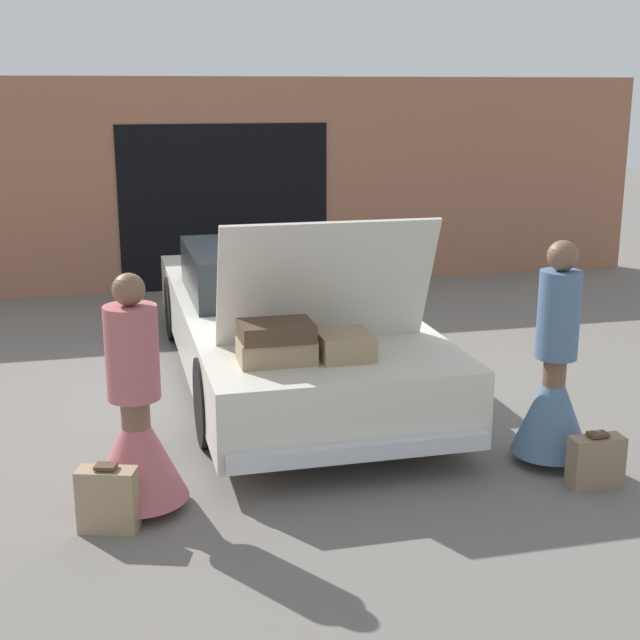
# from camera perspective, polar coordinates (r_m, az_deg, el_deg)

# --- Properties ---
(ground_plane) EXTENTS (40.00, 40.00, 0.00)m
(ground_plane) POSITION_cam_1_polar(r_m,az_deg,el_deg) (8.48, -2.22, -3.59)
(ground_plane) COLOR slate
(garage_wall_back) EXTENTS (12.00, 0.14, 2.80)m
(garage_wall_back) POSITION_cam_1_polar(r_m,az_deg,el_deg) (12.12, -6.18, 8.58)
(garage_wall_back) COLOR #9E664C
(garage_wall_back) RESTS_ON ground_plane
(car) EXTENTS (1.97, 5.12, 1.73)m
(car) POSITION_cam_1_polar(r_m,az_deg,el_deg) (8.34, -2.30, 0.07)
(car) COLOR silver
(car) RESTS_ON ground_plane
(person_left) EXTENTS (0.64, 0.64, 1.56)m
(person_left) POSITION_cam_1_polar(r_m,az_deg,el_deg) (5.83, -11.68, -6.81)
(person_left) COLOR brown
(person_left) RESTS_ON ground_plane
(person_right) EXTENTS (0.56, 0.56, 1.64)m
(person_right) POSITION_cam_1_polar(r_m,az_deg,el_deg) (6.61, 14.73, -4.06)
(person_right) COLOR brown
(person_right) RESTS_ON ground_plane
(suitcase_beside_left_person) EXTENTS (0.39, 0.26, 0.44)m
(suitcase_beside_left_person) POSITION_cam_1_polar(r_m,az_deg,el_deg) (5.72, -13.42, -11.11)
(suitcase_beside_left_person) COLOR #9E8460
(suitcase_beside_left_person) RESTS_ON ground_plane
(suitcase_beside_right_person) EXTENTS (0.37, 0.16, 0.39)m
(suitcase_beside_right_person) POSITION_cam_1_polar(r_m,az_deg,el_deg) (6.44, 17.23, -8.62)
(suitcase_beside_right_person) COLOR #8C7259
(suitcase_beside_right_person) RESTS_ON ground_plane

